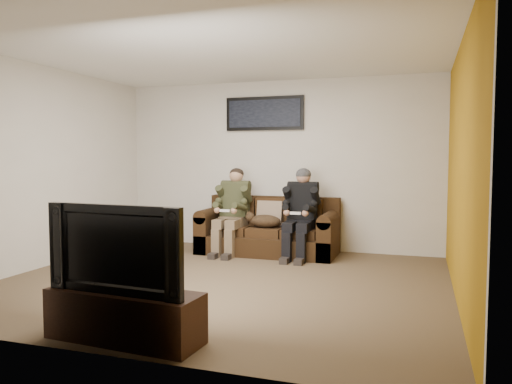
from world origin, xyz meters
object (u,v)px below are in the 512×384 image
(tv_stand, at_px, (125,316))
(television, at_px, (123,247))
(person_left, at_px, (233,206))
(framed_poster, at_px, (264,113))
(person_right, at_px, (301,208))
(cat, at_px, (264,221))
(sofa, at_px, (269,232))

(tv_stand, height_order, television, television)
(person_left, xyz_separation_m, tv_stand, (0.49, -3.60, -0.50))
(framed_poster, height_order, television, framed_poster)
(television, bearing_deg, framed_poster, 96.20)
(person_left, bearing_deg, person_right, 0.02)
(framed_poster, xyz_separation_m, television, (0.17, -4.17, -1.37))
(cat, relative_size, television, 0.56)
(cat, bearing_deg, sofa, 83.33)
(person_left, bearing_deg, tv_stand, -82.28)
(person_right, distance_m, television, 3.65)
(sofa, distance_m, person_left, 0.67)
(framed_poster, bearing_deg, sofa, -63.09)
(sofa, height_order, cat, sofa)
(person_right, xyz_separation_m, tv_stand, (-0.55, -3.60, -0.51))
(person_right, bearing_deg, television, -98.62)
(person_left, bearing_deg, sofa, 17.97)
(sofa, height_order, person_right, person_right)
(framed_poster, bearing_deg, television, -87.65)
(cat, relative_size, tv_stand, 0.53)
(person_left, distance_m, person_right, 1.03)
(cat, height_order, television, television)
(person_right, relative_size, framed_poster, 1.01)
(cat, distance_m, television, 3.58)
(framed_poster, bearing_deg, person_left, -119.46)
(person_left, height_order, cat, person_left)
(person_left, distance_m, television, 3.64)
(framed_poster, relative_size, tv_stand, 1.00)
(television, bearing_deg, cat, 93.75)
(person_left, relative_size, framed_poster, 1.01)
(person_right, bearing_deg, sofa, 162.07)
(person_left, distance_m, tv_stand, 3.67)
(tv_stand, xyz_separation_m, television, (0.00, 0.00, 0.54))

